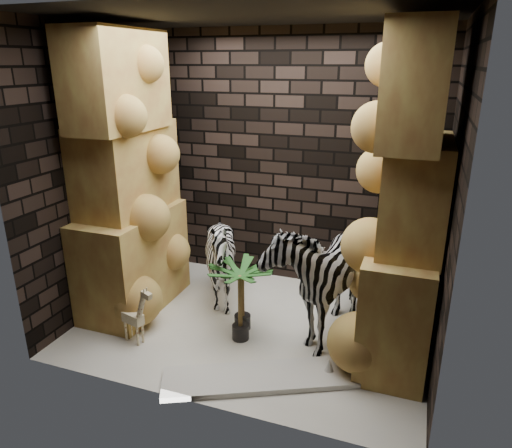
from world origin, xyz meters
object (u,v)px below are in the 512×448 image
at_px(giraffe_toy, 132,312).
at_px(zebra_right, 321,262).
at_px(surfboard, 261,377).
at_px(zebra_left, 221,264).
at_px(palm_front, 242,297).
at_px(palm_back, 240,303).

bearing_deg(giraffe_toy, zebra_right, 41.60).
bearing_deg(surfboard, giraffe_toy, 148.20).
bearing_deg(surfboard, zebra_left, 102.10).
bearing_deg(zebra_right, zebra_left, -176.08).
height_order(zebra_left, giraffe_toy, zebra_left).
xyz_separation_m(giraffe_toy, palm_front, (0.92, 0.59, 0.04)).
bearing_deg(palm_back, zebra_left, 128.93).
bearing_deg(giraffe_toy, palm_front, 47.24).
distance_m(zebra_left, palm_front, 0.55).
xyz_separation_m(giraffe_toy, surfboard, (1.38, -0.14, -0.31)).
bearing_deg(zebra_right, surfboard, -96.84).
height_order(palm_front, palm_back, palm_back).
xyz_separation_m(zebra_left, palm_front, (0.39, -0.36, -0.14)).
relative_size(giraffe_toy, palm_front, 0.90).
relative_size(palm_front, surfboard, 0.43).
bearing_deg(zebra_right, giraffe_toy, -143.90).
xyz_separation_m(zebra_left, palm_back, (0.45, -0.55, -0.11)).
distance_m(zebra_left, surfboard, 1.47).
distance_m(giraffe_toy, palm_front, 1.09).
relative_size(giraffe_toy, surfboard, 0.39).
xyz_separation_m(zebra_right, surfboard, (-0.28, -0.98, -0.73)).
bearing_deg(giraffe_toy, palm_back, 36.95).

